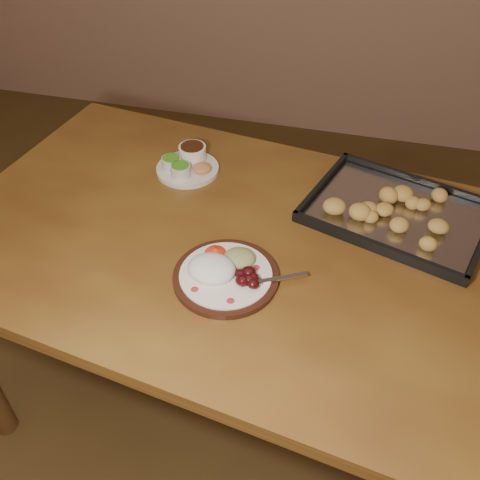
# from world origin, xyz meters

# --- Properties ---
(ground) EXTENTS (4.00, 4.00, 0.00)m
(ground) POSITION_xyz_m (0.00, 0.00, 0.00)
(ground) COLOR #533D1C
(ground) RESTS_ON ground
(dining_table) EXTENTS (1.62, 1.11, 0.75)m
(dining_table) POSITION_xyz_m (0.27, 0.16, 0.65)
(dining_table) COLOR brown
(dining_table) RESTS_ON ground
(dinner_plate) EXTENTS (0.30, 0.24, 0.06)m
(dinner_plate) POSITION_xyz_m (0.26, 0.02, 0.77)
(dinner_plate) COLOR black
(dinner_plate) RESTS_ON dining_table
(condiment_saucer) EXTENTS (0.18, 0.18, 0.06)m
(condiment_saucer) POSITION_xyz_m (0.05, 0.41, 0.77)
(condiment_saucer) COLOR silver
(condiment_saucer) RESTS_ON dining_table
(baking_tray) EXTENTS (0.52, 0.45, 0.05)m
(baking_tray) POSITION_xyz_m (0.64, 0.34, 0.77)
(baking_tray) COLOR black
(baking_tray) RESTS_ON dining_table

